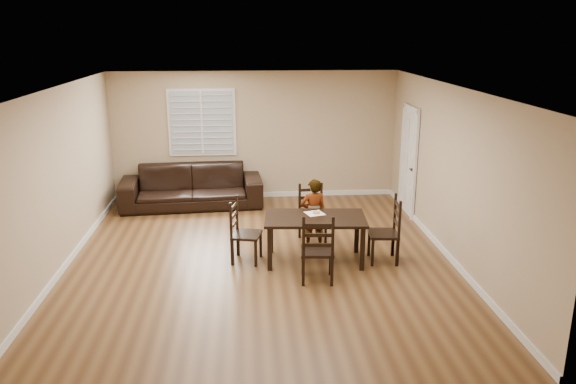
% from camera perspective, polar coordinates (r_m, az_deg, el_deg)
% --- Properties ---
extents(ground, '(7.00, 7.00, 0.00)m').
position_cam_1_polar(ground, '(8.98, -2.81, -6.88)').
color(ground, brown).
rests_on(ground, ground).
extents(room, '(6.04, 7.04, 2.72)m').
position_cam_1_polar(room, '(8.61, -2.77, 4.72)').
color(room, tan).
rests_on(room, ground).
extents(dining_table, '(1.61, 0.99, 0.73)m').
position_cam_1_polar(dining_table, '(8.71, 2.78, -3.11)').
color(dining_table, black).
rests_on(dining_table, ground).
extents(chair_near, '(0.48, 0.45, 0.98)m').
position_cam_1_polar(chair_near, '(9.71, 2.36, -2.26)').
color(chair_near, black).
rests_on(chair_near, ground).
extents(chair_far, '(0.51, 0.48, 1.04)m').
position_cam_1_polar(chair_far, '(7.99, 3.04, -6.22)').
color(chair_far, black).
rests_on(chair_far, ground).
extents(chair_left, '(0.52, 0.54, 1.02)m').
position_cam_1_polar(chair_left, '(8.81, -5.02, -4.16)').
color(chair_left, black).
rests_on(chair_left, ground).
extents(chair_right, '(0.48, 0.51, 1.05)m').
position_cam_1_polar(chair_right, '(8.91, 10.49, -4.05)').
color(chair_right, black).
rests_on(chair_right, ground).
extents(child, '(0.47, 0.34, 1.18)m').
position_cam_1_polar(child, '(9.26, 2.61, -2.23)').
color(child, gray).
rests_on(child, ground).
extents(napkin, '(0.34, 0.34, 0.00)m').
position_cam_1_polar(napkin, '(8.85, 2.73, -2.18)').
color(napkin, beige).
rests_on(napkin, dining_table).
extents(donut, '(0.11, 0.11, 0.04)m').
position_cam_1_polar(donut, '(8.84, 2.86, -2.03)').
color(donut, '#C39446').
rests_on(donut, napkin).
extents(sofa, '(2.92, 1.31, 0.83)m').
position_cam_1_polar(sofa, '(11.68, -9.75, 0.56)').
color(sofa, black).
rests_on(sofa, ground).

